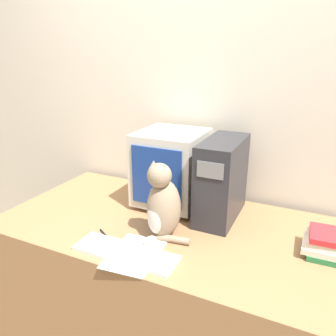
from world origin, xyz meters
name	(u,v)px	position (x,y,z in m)	size (l,w,h in m)	color
wall_back	(203,113)	(0.00, 0.98, 1.25)	(7.00, 0.05, 2.50)	beige
desk	(167,281)	(0.00, 0.46, 0.37)	(1.78, 0.91, 0.75)	#9E7047
crt_monitor	(171,168)	(-0.08, 0.68, 0.97)	(0.36, 0.38, 0.44)	beige
computer_tower	(222,179)	(0.23, 0.65, 0.96)	(0.19, 0.42, 0.43)	#28282D
keyboard	(125,253)	(-0.04, 0.11, 0.76)	(0.48, 0.15, 0.02)	silver
cat	(163,205)	(0.04, 0.32, 0.92)	(0.25, 0.24, 0.39)	gray
book_stack	(322,243)	(0.75, 0.49, 0.80)	(0.17, 0.18, 0.11)	#28703D
pen	(106,236)	(-0.21, 0.21, 0.75)	(0.12, 0.08, 0.01)	black
paper_sheet	(135,254)	(-0.01, 0.13, 0.75)	(0.24, 0.31, 0.00)	white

